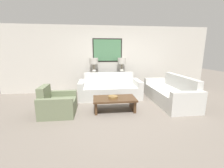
% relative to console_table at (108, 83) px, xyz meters
% --- Properties ---
extents(ground_plane, '(20.00, 20.00, 0.00)m').
position_rel_console_table_xyz_m(ground_plane, '(0.00, -2.09, -0.39)').
color(ground_plane, slate).
extents(back_wall, '(8.47, 0.12, 2.65)m').
position_rel_console_table_xyz_m(back_wall, '(0.00, 0.28, 0.94)').
color(back_wall, beige).
rests_on(back_wall, ground_plane).
extents(console_table, '(1.53, 0.40, 0.79)m').
position_rel_console_table_xyz_m(console_table, '(0.00, 0.00, 0.00)').
color(console_table, black).
rests_on(console_table, ground_plane).
extents(table_lamp_left, '(0.34, 0.34, 0.62)m').
position_rel_console_table_xyz_m(table_lamp_left, '(-0.55, 0.00, 0.83)').
color(table_lamp_left, silver).
rests_on(table_lamp_left, console_table).
extents(table_lamp_right, '(0.34, 0.34, 0.62)m').
position_rel_console_table_xyz_m(table_lamp_right, '(0.55, 0.00, 0.83)').
color(table_lamp_right, silver).
rests_on(table_lamp_right, console_table).
extents(couch_by_back_wall, '(2.19, 0.94, 0.88)m').
position_rel_console_table_xyz_m(couch_by_back_wall, '(0.00, -0.68, -0.10)').
color(couch_by_back_wall, silver).
rests_on(couch_by_back_wall, ground_plane).
extents(couch_by_side, '(0.94, 2.19, 0.88)m').
position_rel_console_table_xyz_m(couch_by_side, '(1.92, -1.45, -0.10)').
color(couch_by_side, silver).
rests_on(couch_by_side, ground_plane).
extents(coffee_table, '(1.19, 0.66, 0.38)m').
position_rel_console_table_xyz_m(coffee_table, '(0.00, -1.94, -0.11)').
color(coffee_table, '#4C331E').
rests_on(coffee_table, ground_plane).
extents(decorative_bowl, '(0.27, 0.27, 0.06)m').
position_rel_console_table_xyz_m(decorative_bowl, '(-0.04, -1.95, 0.02)').
color(decorative_bowl, olive).
rests_on(decorative_bowl, coffee_table).
extents(armchair_near_back_wall, '(0.87, 0.90, 0.78)m').
position_rel_console_table_xyz_m(armchair_near_back_wall, '(-1.56, -1.97, -0.13)').
color(armchair_near_back_wall, '#707A5B').
rests_on(armchair_near_back_wall, ground_plane).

